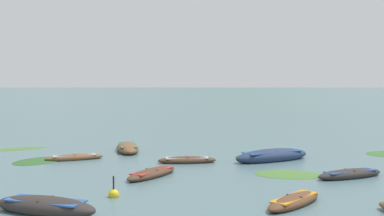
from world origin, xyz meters
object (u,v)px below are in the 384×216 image
at_px(rowboat_1, 272,156).
at_px(rowboat_0, 294,201).
at_px(rowboat_3, 128,148).
at_px(rowboat_8, 187,160).
at_px(rowboat_2, 350,174).
at_px(mooring_buoy, 114,194).
at_px(rowboat_5, 75,157).
at_px(rowboat_4, 45,206).
at_px(rowboat_6, 152,173).

bearing_deg(rowboat_1, rowboat_0, -91.68).
xyz_separation_m(rowboat_3, rowboat_8, (3.92, -3.81, -0.07)).
bearing_deg(rowboat_8, rowboat_2, -24.17).
relative_size(rowboat_3, mooring_buoy, 4.75).
distance_m(rowboat_0, rowboat_1, 8.92).
bearing_deg(rowboat_3, rowboat_5, -123.25).
xyz_separation_m(rowboat_0, rowboat_2, (3.12, 4.66, 0.01)).
bearing_deg(rowboat_8, rowboat_1, 12.24).
relative_size(rowboat_0, rowboat_5, 0.95).
height_order(rowboat_4, rowboat_8, rowboat_4).
xyz_separation_m(rowboat_0, rowboat_5, (-10.30, 8.43, -0.01)).
distance_m(rowboat_3, mooring_buoy, 11.24).
relative_size(rowboat_0, rowboat_3, 0.71).
height_order(rowboat_3, rowboat_8, rowboat_3).
height_order(rowboat_4, rowboat_6, rowboat_4).
bearing_deg(rowboat_5, rowboat_2, -15.70).
bearing_deg(rowboat_6, rowboat_5, 139.67).
height_order(rowboat_1, rowboat_8, rowboat_1).
distance_m(rowboat_5, rowboat_6, 6.35).
xyz_separation_m(rowboat_0, rowboat_4, (-7.92, -1.44, 0.06)).
bearing_deg(rowboat_4, rowboat_6, 66.86).
xyz_separation_m(rowboat_2, rowboat_6, (-8.58, -0.34, -0.01)).
distance_m(rowboat_5, mooring_buoy, 8.74).
bearing_deg(mooring_buoy, rowboat_2, 23.00).
height_order(rowboat_1, rowboat_2, rowboat_1).
bearing_deg(rowboat_8, rowboat_5, 175.44).
bearing_deg(mooring_buoy, rowboat_1, 51.59).
xyz_separation_m(rowboat_4, mooring_buoy, (1.65, 2.11, -0.11)).
bearing_deg(rowboat_2, rowboat_3, 147.72).
relative_size(rowboat_0, mooring_buoy, 3.39).
relative_size(rowboat_2, rowboat_4, 0.91).
distance_m(rowboat_6, mooring_buoy, 3.74).
height_order(rowboat_2, rowboat_8, rowboat_2).
bearing_deg(rowboat_2, rowboat_0, -123.78).
bearing_deg(mooring_buoy, rowboat_3, 99.47).
bearing_deg(rowboat_4, rowboat_2, 28.90).
bearing_deg(rowboat_3, rowboat_4, -89.15).
bearing_deg(rowboat_6, mooring_buoy, -102.50).
bearing_deg(rowboat_5, rowboat_3, 56.75).
relative_size(rowboat_0, rowboat_1, 0.64).
height_order(rowboat_2, mooring_buoy, mooring_buoy).
distance_m(rowboat_1, rowboat_6, 7.34).
xyz_separation_m(rowboat_1, rowboat_3, (-8.38, 2.84, -0.04)).
height_order(rowboat_0, rowboat_2, rowboat_2).
bearing_deg(rowboat_8, rowboat_3, 135.78).
distance_m(rowboat_1, rowboat_3, 8.85).
xyz_separation_m(rowboat_6, rowboat_8, (1.26, 3.62, -0.01)).
relative_size(rowboat_0, rowboat_2, 0.86).
relative_size(rowboat_0, rowboat_8, 0.93).
bearing_deg(rowboat_5, mooring_buoy, -62.55).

